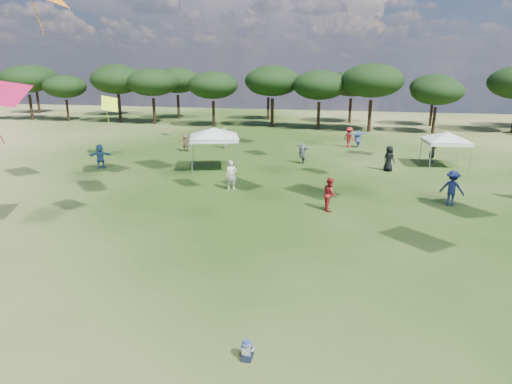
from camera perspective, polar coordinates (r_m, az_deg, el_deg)
tree_line at (r=53.96m, az=14.21°, el=14.02°), size 108.78×17.63×7.77m
tent_left at (r=29.93m, az=-5.62°, el=8.30°), size 6.18×6.18×3.29m
tent_right at (r=33.91m, az=24.14°, el=7.13°), size 5.83×5.83×2.85m
toddler at (r=11.09m, az=-1.19°, el=-20.40°), size 0.37×0.41×0.55m
festival_crowd at (r=31.85m, az=8.77°, el=5.03°), size 30.85×20.29×1.92m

